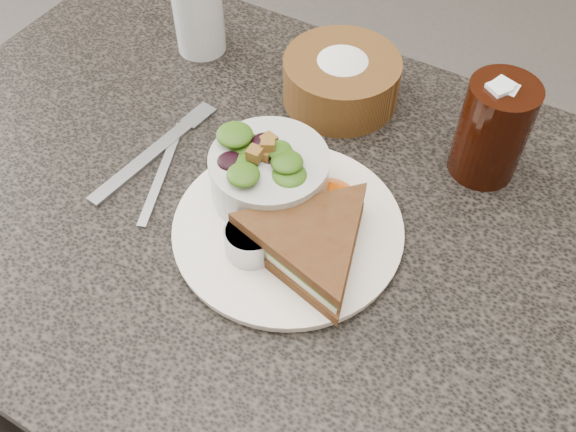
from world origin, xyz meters
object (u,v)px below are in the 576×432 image
at_px(bread_basket, 342,73).
at_px(cola_glass, 494,126).
at_px(sandwich, 311,243).
at_px(water_glass, 199,16).
at_px(dressing_ramekin, 251,240).
at_px(dining_table, 265,343).
at_px(dinner_plate, 288,229).
at_px(salad_bowl, 269,169).

xyz_separation_m(bread_basket, cola_glass, (0.22, -0.03, 0.03)).
relative_size(sandwich, water_glass, 1.69).
bearing_deg(bread_basket, sandwich, -69.49).
bearing_deg(dressing_ramekin, dining_table, 119.23).
bearing_deg(dinner_plate, salad_bowl, 142.69).
xyz_separation_m(dining_table, dressing_ramekin, (0.04, -0.07, 0.40)).
relative_size(dinner_plate, cola_glass, 1.86).
relative_size(cola_glass, water_glass, 1.30).
distance_m(sandwich, cola_glass, 0.27).
bearing_deg(sandwich, water_glass, 155.20).
height_order(sandwich, cola_glass, cola_glass).
bearing_deg(water_glass, dining_table, -43.11).
xyz_separation_m(dining_table, cola_glass, (0.22, 0.19, 0.45)).
bearing_deg(dining_table, salad_bowl, 37.39).
relative_size(sandwich, dressing_ramekin, 3.09).
bearing_deg(dining_table, sandwich, -25.37).
xyz_separation_m(salad_bowl, water_glass, (-0.24, 0.20, 0.00)).
bearing_deg(cola_glass, bread_basket, 172.92).
xyz_separation_m(dining_table, bread_basket, (0.00, 0.22, 0.42)).
distance_m(dinner_plate, bread_basket, 0.25).
xyz_separation_m(cola_glass, water_glass, (-0.45, 0.03, -0.02)).
distance_m(dinner_plate, water_glass, 0.38).
distance_m(sandwich, water_glass, 0.42).
bearing_deg(dinner_plate, dining_table, 158.13).
bearing_deg(cola_glass, sandwich, -116.05).
bearing_deg(dining_table, bread_basket, 89.00).
height_order(bread_basket, water_glass, water_glass).
bearing_deg(dining_table, cola_glass, 40.81).
xyz_separation_m(sandwich, dressing_ramekin, (-0.06, -0.02, -0.01)).
bearing_deg(sandwich, dining_table, 168.26).
bearing_deg(dressing_ramekin, sandwich, 21.58).
relative_size(sandwich, salad_bowl, 1.32).
relative_size(dining_table, salad_bowl, 7.12).
bearing_deg(dinner_plate, sandwich, -29.85).
height_order(dressing_ramekin, cola_glass, cola_glass).
xyz_separation_m(dining_table, dinner_plate, (0.06, -0.02, 0.38)).
bearing_deg(salad_bowl, sandwich, -33.82).
distance_m(bread_basket, cola_glass, 0.22).
relative_size(bread_basket, water_glass, 1.45).
bearing_deg(water_glass, dinner_plate, -39.57).
height_order(dinner_plate, cola_glass, cola_glass).
height_order(dinner_plate, water_glass, water_glass).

